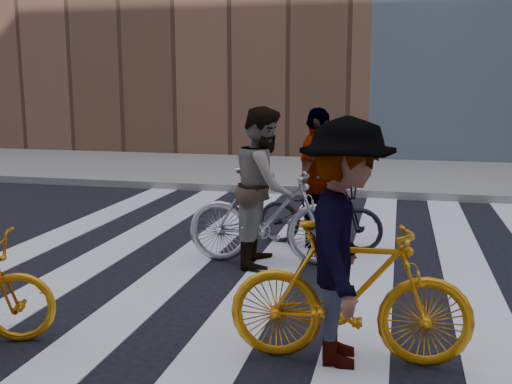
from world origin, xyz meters
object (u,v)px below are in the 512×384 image
at_px(bike_silver_mid, 268,216).
at_px(bike_yellow_right, 350,293).
at_px(bike_dark_rear, 319,214).
at_px(rider_right, 345,243).
at_px(rider_rear, 316,178).
at_px(rider_mid, 264,186).

bearing_deg(bike_silver_mid, bike_yellow_right, -158.53).
height_order(bike_dark_rear, rider_right, rider_right).
xyz_separation_m(bike_dark_rear, rider_rear, (-0.05, 0.00, 0.48)).
bearing_deg(rider_rear, rider_mid, 160.77).
relative_size(bike_dark_rear, rider_rear, 0.92).
bearing_deg(rider_mid, rider_rear, -33.66).
relative_size(bike_yellow_right, rider_right, 0.98).
distance_m(bike_dark_rear, rider_mid, 1.16).
relative_size(rider_mid, rider_rear, 1.02).
height_order(bike_yellow_right, rider_right, rider_right).
bearing_deg(rider_right, bike_yellow_right, -94.50).
relative_size(bike_dark_rear, rider_right, 0.89).
distance_m(bike_yellow_right, bike_dark_rear, 3.37).
relative_size(rider_right, rider_rear, 1.03).
xyz_separation_m(bike_silver_mid, bike_yellow_right, (1.17, -2.41, -0.03)).
bearing_deg(bike_silver_mid, rider_rear, -31.15).
height_order(rider_right, rider_rear, rider_right).
distance_m(bike_silver_mid, bike_dark_rear, 1.03).
xyz_separation_m(rider_mid, rider_right, (1.17, -2.41, 0.01)).
xyz_separation_m(bike_yellow_right, rider_right, (-0.05, 0.00, 0.40)).
bearing_deg(rider_mid, bike_silver_mid, -94.44).
bearing_deg(rider_rear, rider_right, -158.49).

